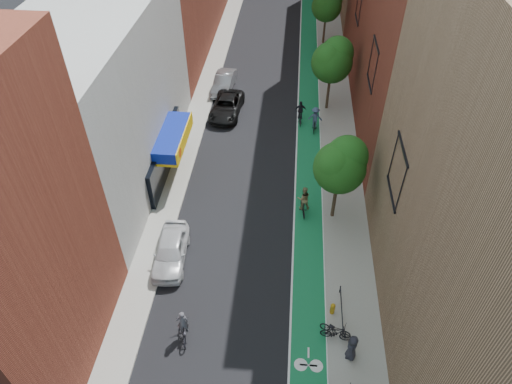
% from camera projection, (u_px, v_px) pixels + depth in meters
% --- Properties ---
extents(ground, '(160.00, 160.00, 0.00)m').
position_uv_depth(ground, '(234.00, 342.00, 24.57)').
color(ground, black).
rests_on(ground, ground).
extents(bike_lane, '(2.00, 68.00, 0.01)m').
position_uv_depth(bike_lane, '(309.00, 97.00, 43.51)').
color(bike_lane, '#126945').
rests_on(bike_lane, ground).
extents(sidewalk_left, '(2.00, 68.00, 0.15)m').
position_uv_depth(sidewalk_left, '(205.00, 92.00, 44.10)').
color(sidewalk_left, gray).
rests_on(sidewalk_left, ground).
extents(sidewalk_right, '(3.00, 68.00, 0.15)m').
position_uv_depth(sidewalk_right, '(335.00, 98.00, 43.30)').
color(sidewalk_right, gray).
rests_on(sidewalk_right, ground).
extents(building_left_white, '(8.00, 20.00, 12.00)m').
position_uv_depth(building_left_white, '(98.00, 100.00, 31.58)').
color(building_left_white, silver).
rests_on(building_left_white, ground).
extents(tree_near, '(3.40, 3.36, 6.42)m').
position_uv_depth(tree_near, '(341.00, 164.00, 28.48)').
color(tree_near, '#332619').
rests_on(tree_near, ground).
extents(tree_mid, '(3.55, 3.53, 6.74)m').
position_uv_depth(tree_mid, '(333.00, 59.00, 38.66)').
color(tree_mid, '#332619').
rests_on(tree_mid, ground).
extents(tree_far, '(3.30, 3.25, 6.21)m').
position_uv_depth(tree_far, '(327.00, 4.00, 49.26)').
color(tree_far, '#332619').
rests_on(tree_far, ground).
extents(parked_car_white, '(2.20, 4.85, 1.61)m').
position_uv_depth(parked_car_white, '(171.00, 250.00, 28.28)').
color(parked_car_white, silver).
rests_on(parked_car_white, ground).
extents(parked_car_black, '(2.86, 5.58, 1.51)m').
position_uv_depth(parked_car_black, '(227.00, 106.00, 40.87)').
color(parked_car_black, black).
rests_on(parked_car_black, ground).
extents(parked_car_silver, '(2.03, 4.92, 1.59)m').
position_uv_depth(parked_car_silver, '(224.00, 83.00, 43.98)').
color(parked_car_silver, gray).
rests_on(parked_car_silver, ground).
extents(cyclist_lead, '(1.10, 2.01, 2.07)m').
position_uv_depth(cyclist_lead, '(183.00, 329.00, 24.38)').
color(cyclist_lead, black).
rests_on(cyclist_lead, ground).
extents(cyclist_lane_near, '(0.99, 1.80, 2.18)m').
position_uv_depth(cyclist_lane_near, '(303.00, 202.00, 31.33)').
color(cyclist_lane_near, black).
rests_on(cyclist_lane_near, ground).
extents(cyclist_lane_mid, '(1.02, 1.71, 2.05)m').
position_uv_depth(cyclist_lane_mid, '(300.00, 115.00, 39.79)').
color(cyclist_lane_mid, black).
rests_on(cyclist_lane_mid, ground).
extents(cyclist_lane_far, '(1.25, 1.56, 2.20)m').
position_uv_depth(cyclist_lane_far, '(315.00, 120.00, 38.74)').
color(cyclist_lane_far, black).
rests_on(cyclist_lane_far, ground).
extents(parked_bike_mid, '(1.73, 0.70, 1.01)m').
position_uv_depth(parked_bike_mid, '(336.00, 333.00, 24.21)').
color(parked_bike_mid, black).
rests_on(parked_bike_mid, sidewalk_right).
extents(parked_bike_far, '(1.82, 1.10, 0.90)m').
position_uv_depth(parked_bike_far, '(335.00, 329.00, 24.48)').
color(parked_bike_far, black).
rests_on(parked_bike_far, sidewalk_right).
extents(pedestrian, '(0.69, 0.94, 1.76)m').
position_uv_depth(pedestrian, '(352.00, 347.00, 23.21)').
color(pedestrian, '#22212A').
rests_on(pedestrian, sidewalk_right).
extents(fire_hydrant, '(0.28, 0.28, 0.80)m').
position_uv_depth(fire_hydrant, '(333.00, 308.00, 25.46)').
color(fire_hydrant, '#BF8C16').
rests_on(fire_hydrant, sidewalk_right).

